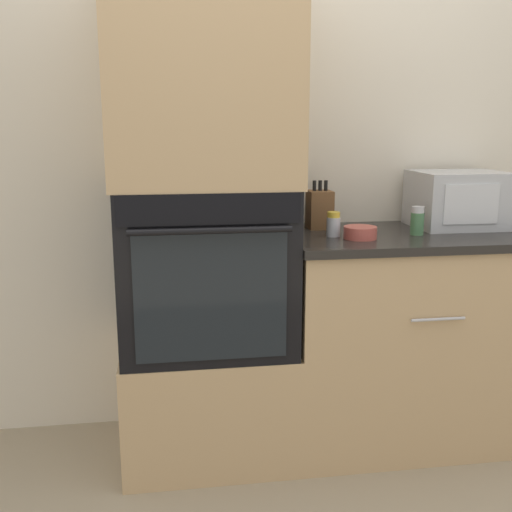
{
  "coord_description": "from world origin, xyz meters",
  "views": [
    {
      "loc": [
        -0.51,
        -2.1,
        1.39
      ],
      "look_at": [
        -0.16,
        0.21,
        0.88
      ],
      "focal_mm": 42.0,
      "sensor_mm": 36.0,
      "label": 1
    }
  ],
  "objects_px": {
    "microwave": "(458,199)",
    "bowl": "(360,233)",
    "condiment_jar_near": "(417,221)",
    "condiment_jar_mid": "(333,225)",
    "knife_block": "(320,209)",
    "wall_oven": "(205,266)"
  },
  "relations": [
    {
      "from": "knife_block",
      "to": "condiment_jar_mid",
      "type": "height_order",
      "value": "knife_block"
    },
    {
      "from": "wall_oven",
      "to": "knife_block",
      "type": "height_order",
      "value": "wall_oven"
    },
    {
      "from": "wall_oven",
      "to": "bowl",
      "type": "bearing_deg",
      "value": -9.26
    },
    {
      "from": "wall_oven",
      "to": "condiment_jar_near",
      "type": "bearing_deg",
      "value": -3.4
    },
    {
      "from": "wall_oven",
      "to": "bowl",
      "type": "distance_m",
      "value": 0.64
    },
    {
      "from": "microwave",
      "to": "bowl",
      "type": "relative_size",
      "value": 2.92
    },
    {
      "from": "knife_block",
      "to": "bowl",
      "type": "xyz_separation_m",
      "value": [
        0.1,
        -0.26,
        -0.06
      ]
    },
    {
      "from": "wall_oven",
      "to": "condiment_jar_near",
      "type": "distance_m",
      "value": 0.9
    },
    {
      "from": "knife_block",
      "to": "bowl",
      "type": "relative_size",
      "value": 1.58
    },
    {
      "from": "wall_oven",
      "to": "bowl",
      "type": "xyz_separation_m",
      "value": [
        0.62,
        -0.1,
        0.14
      ]
    },
    {
      "from": "microwave",
      "to": "condiment_jar_mid",
      "type": "relative_size",
      "value": 3.86
    },
    {
      "from": "condiment_jar_near",
      "to": "condiment_jar_mid",
      "type": "xyz_separation_m",
      "value": [
        -0.36,
        0.01,
        -0.01
      ]
    },
    {
      "from": "wall_oven",
      "to": "bowl",
      "type": "height_order",
      "value": "wall_oven"
    },
    {
      "from": "microwave",
      "to": "condiment_jar_near",
      "type": "height_order",
      "value": "microwave"
    },
    {
      "from": "wall_oven",
      "to": "condiment_jar_near",
      "type": "height_order",
      "value": "wall_oven"
    },
    {
      "from": "bowl",
      "to": "condiment_jar_near",
      "type": "distance_m",
      "value": 0.27
    },
    {
      "from": "microwave",
      "to": "condiment_jar_near",
      "type": "relative_size",
      "value": 3.31
    },
    {
      "from": "condiment_jar_near",
      "to": "bowl",
      "type": "bearing_deg",
      "value": -169.5
    },
    {
      "from": "microwave",
      "to": "condiment_jar_mid",
      "type": "bearing_deg",
      "value": -166.47
    },
    {
      "from": "bowl",
      "to": "wall_oven",
      "type": "bearing_deg",
      "value": 170.74
    },
    {
      "from": "condiment_jar_mid",
      "to": "wall_oven",
      "type": "bearing_deg",
      "value": 175.83
    },
    {
      "from": "wall_oven",
      "to": "condiment_jar_near",
      "type": "xyz_separation_m",
      "value": [
        0.88,
        -0.05,
        0.17
      ]
    }
  ]
}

